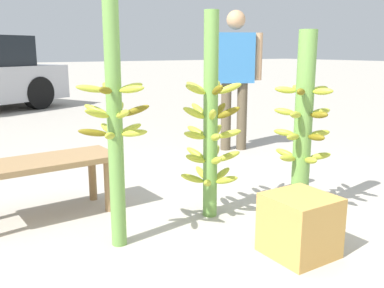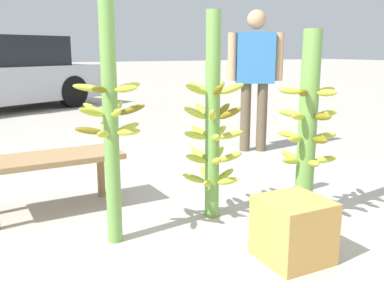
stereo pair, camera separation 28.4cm
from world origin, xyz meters
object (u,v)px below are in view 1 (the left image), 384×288
at_px(banana_stalk_right, 303,126).
at_px(banana_stalk_left, 114,114).
at_px(market_bench, 44,169).
at_px(produce_crate, 300,225).
at_px(vendor_person, 235,69).
at_px(banana_stalk_center, 211,124).

bearing_deg(banana_stalk_right, banana_stalk_left, 168.73).
relative_size(market_bench, produce_crate, 2.86).
height_order(market_bench, produce_crate, market_bench).
height_order(banana_stalk_right, market_bench, banana_stalk_right).
distance_m(vendor_person, produce_crate, 2.79).
bearing_deg(vendor_person, banana_stalk_left, -116.04).
bearing_deg(banana_stalk_center, banana_stalk_left, -173.19).
relative_size(banana_stalk_left, banana_stalk_right, 1.23).
bearing_deg(produce_crate, banana_stalk_right, 43.74).
bearing_deg(produce_crate, market_bench, 128.41).
bearing_deg(market_bench, banana_stalk_right, -34.22).
relative_size(banana_stalk_right, market_bench, 1.27).
bearing_deg(vendor_person, produce_crate, -93.13).
xyz_separation_m(banana_stalk_center, produce_crate, (0.09, -0.77, -0.49)).
xyz_separation_m(banana_stalk_right, produce_crate, (-0.45, -0.43, -0.48)).
bearing_deg(banana_stalk_right, produce_crate, -136.26).
bearing_deg(banana_stalk_right, vendor_person, 64.88).
bearing_deg(produce_crate, vendor_person, 60.10).
bearing_deg(produce_crate, banana_stalk_center, 96.84).
height_order(banana_stalk_center, produce_crate, banana_stalk_center).
bearing_deg(vendor_person, banana_stalk_center, -105.82).
xyz_separation_m(market_bench, produce_crate, (1.09, -1.37, -0.17)).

